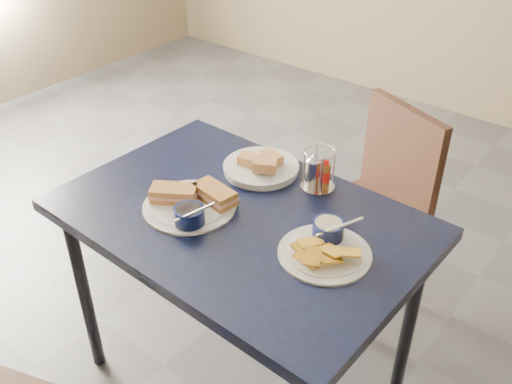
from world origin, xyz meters
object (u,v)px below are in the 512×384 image
Objects in this scene: sandwich_plate at (192,202)px; plantain_plate at (325,244)px; dining_table at (240,233)px; bread_basket at (261,167)px; condiment_caddy at (318,172)px; chair_far at (373,192)px.

sandwich_plate and plantain_plate have the same top height.
dining_table is at bearing 28.39° from sandwich_plate.
condiment_caddy is at bearing 11.35° from bread_basket.
condiment_caddy reaches higher than chair_far.
plantain_plate is (0.42, 0.09, -0.00)m from sandwich_plate.
dining_table is 4.33× the size of plantain_plate.
chair_far is 6.22× the size of condiment_caddy.
bread_basket is (-0.39, 0.21, -0.00)m from plantain_plate.
sandwich_plate is 0.41m from condiment_caddy.
bread_basket is (-0.10, 0.23, 0.09)m from dining_table.
bread_basket is (-0.18, -0.49, 0.28)m from chair_far.
condiment_caddy is (0.02, -0.46, 0.32)m from chair_far.
bread_basket is at bearing 113.58° from dining_table.
plantain_plate is at bearing -73.32° from chair_far.
condiment_caddy is (0.23, 0.34, 0.03)m from sandwich_plate.
bread_basket is at bearing -110.18° from chair_far.
dining_table is 0.18m from sandwich_plate.
plantain_plate is at bearing 11.69° from sandwich_plate.
dining_table is at bearing -109.73° from condiment_caddy.
sandwich_plate is at bearing -104.96° from chair_far.
bread_basket is (0.03, 0.30, -0.01)m from sandwich_plate.
condiment_caddy reaches higher than dining_table.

